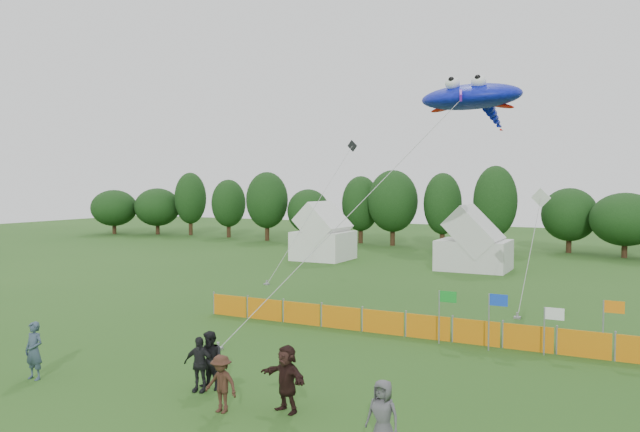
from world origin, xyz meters
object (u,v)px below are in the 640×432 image
at_px(tent_left, 323,236).
at_px(spectator_a, 34,351).
at_px(spectator_e, 383,416).
at_px(stingray_kite, 473,98).
at_px(barrier_fence, 405,325).
at_px(spectator_f, 286,378).
at_px(spectator_c, 221,384).
at_px(spectator_d, 199,364).
at_px(spectator_b, 211,361).
at_px(tent_right, 474,245).

bearing_deg(tent_left, spectator_a, -79.48).
relative_size(spectator_e, stingray_kite, 0.08).
xyz_separation_m(barrier_fence, spectator_f, (-0.06, -9.82, 0.45)).
distance_m(spectator_a, spectator_c, 7.29).
bearing_deg(spectator_c, spectator_d, 148.62).
height_order(spectator_b, stingray_kite, stingray_kite).
xyz_separation_m(spectator_a, spectator_e, (12.28, 0.06, -0.08)).
bearing_deg(spectator_f, spectator_c, -132.39).
height_order(spectator_a, spectator_e, spectator_a).
height_order(spectator_a, stingray_kite, stingray_kite).
height_order(tent_left, barrier_fence, tent_left).
xyz_separation_m(spectator_d, spectator_f, (3.29, -0.25, 0.09)).
xyz_separation_m(spectator_a, spectator_d, (5.60, 1.53, -0.10)).
bearing_deg(stingray_kite, spectator_f, -91.63).
xyz_separation_m(spectator_c, spectator_f, (1.61, 0.89, 0.13)).
relative_size(tent_right, spectator_d, 3.02).
bearing_deg(tent_left, barrier_fence, -55.71).
relative_size(tent_left, tent_right, 0.85).
distance_m(spectator_d, spectator_e, 6.84).
xyz_separation_m(spectator_d, stingray_kite, (3.83, 19.04, 10.25)).
distance_m(tent_left, spectator_e, 38.02).
xyz_separation_m(tent_left, stingray_kite, (15.61, -12.71, 9.13)).
bearing_deg(spectator_e, spectator_b, 169.83).
distance_m(tent_right, spectator_e, 33.17).
bearing_deg(spectator_f, stingray_kite, 106.98).
distance_m(spectator_e, stingray_kite, 23.10).
bearing_deg(barrier_fence, tent_right, 95.88).
xyz_separation_m(tent_right, spectator_b, (-0.91, -30.90, -0.94)).
xyz_separation_m(tent_right, spectator_c, (0.56, -32.35, -1.03)).
xyz_separation_m(spectator_a, stingray_kite, (9.44, 20.57, 10.16)).
bearing_deg(stingray_kite, tent_right, 102.59).
relative_size(spectator_b, stingray_kite, 0.08).
relative_size(tent_right, spectator_c, 3.17).
height_order(tent_left, spectator_d, tent_left).
bearing_deg(tent_right, barrier_fence, -84.12).
bearing_deg(spectator_e, spectator_d, 172.80).
distance_m(barrier_fence, spectator_b, 9.79).
relative_size(spectator_a, spectator_c, 1.17).
bearing_deg(spectator_e, tent_left, 124.24).
height_order(spectator_e, stingray_kite, stingray_kite).
xyz_separation_m(spectator_a, spectator_f, (8.89, 1.28, -0.00)).
height_order(spectator_a, spectator_c, spectator_a).
bearing_deg(tent_right, tent_left, 177.63).
height_order(tent_left, spectator_c, tent_left).
bearing_deg(tent_left, stingray_kite, -39.15).
bearing_deg(barrier_fence, spectator_b, -108.73).
bearing_deg(spectator_f, spectator_b, -171.66).
height_order(spectator_b, spectator_d, spectator_b).
distance_m(tent_left, spectator_f, 35.38).
height_order(tent_left, spectator_f, tent_left).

